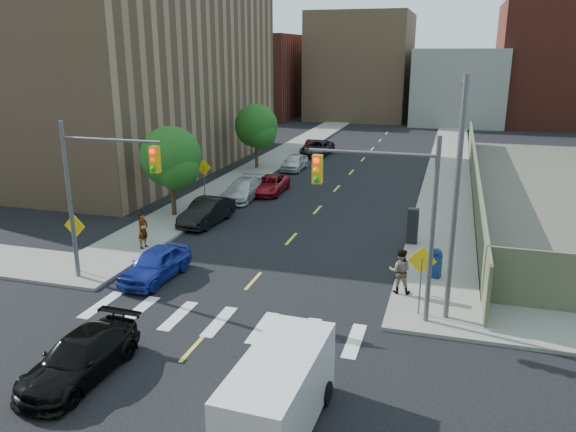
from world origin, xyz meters
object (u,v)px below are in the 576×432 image
Objects in this scene: parked_car_red at (269,185)px; pedestrian_west at (143,230)px; parked_car_blue at (156,264)px; black_sedan at (80,358)px; parked_car_white at (295,162)px; parked_car_silver at (243,190)px; cargo_van at (281,389)px; parked_car_grey at (317,148)px; parked_car_black at (207,212)px; pedestrian_east at (400,271)px; payphone at (413,226)px; parked_car_maroon at (313,147)px; mailbox at (435,263)px.

pedestrian_west is at bearing -101.30° from parked_car_red.
black_sedan is at bearing -74.65° from parked_car_blue.
parked_car_silver is at bearing -92.57° from parked_car_white.
cargo_van is at bearing -41.47° from parked_car_blue.
pedestrian_west is (-2.02, -28.80, 0.39)m from parked_car_grey.
parked_car_black reaches higher than parked_car_silver.
parked_car_silver is at bearing -50.40° from pedestrian_east.
payphone is (10.93, -24.23, 0.37)m from parked_car_grey.
parked_car_grey is 2.69× the size of pedestrian_west.
mailbox is (12.92, -29.52, 0.15)m from parked_car_maroon.
pedestrian_east is at bearing -55.91° from parked_car_red.
payphone reaches higher than parked_car_white.
cargo_van is 12.06m from mailbox.
pedestrian_west is at bearing -165.42° from mailbox.
parked_car_blue is at bearing -87.28° from parked_car_white.
parked_car_red is 15.69m from parked_car_grey.
mailbox is at bearing -58.29° from parked_car_white.
payphone is 0.98× the size of pedestrian_west.
mailbox is 0.70× the size of pedestrian_west.
parked_car_silver is at bearing -89.12° from parked_car_grey.
payphone reaches higher than black_sedan.
parked_car_grey reaches higher than parked_car_maroon.
parked_car_black is 0.93× the size of cargo_van.
cargo_van is (8.41, -24.43, 0.52)m from parked_car_red.
mailbox is 14.27m from pedestrian_west.
parked_car_blue is 1.05× the size of parked_car_white.
parked_car_grey is (0.15, 7.42, 0.03)m from parked_car_white.
pedestrian_east is (0.00, -6.46, 0.02)m from payphone.
mailbox is at bearing 18.99° from parked_car_blue.
parked_car_grey is 26.59m from payphone.
parked_car_silver is 13.42m from payphone.
pedestrian_east is (10.50, 1.27, 0.39)m from parked_car_blue.
payphone is at bearing 120.44° from mailbox.
parked_car_red is 8.28m from parked_car_white.
pedestrian_east reaches higher than parked_car_red.
parked_car_red is at bearing -85.36° from parked_car_white.
mailbox is at bearing -63.15° from parked_car_grey.
parked_car_black is 5.83m from parked_car_silver.
parked_car_blue is 10.58m from pedestrian_east.
parked_car_red is at bearing 142.23° from payphone.
parked_car_grey is at bearing 1.20° from pedestrian_west.
parked_car_grey reaches higher than parked_car_white.
parked_car_maroon is 2.04× the size of pedestrian_east.
payphone is 0.98× the size of pedestrian_east.
parked_car_grey is (0.68, -0.94, 0.07)m from parked_car_maroon.
pedestrian_west is at bearing -159.48° from payphone.
cargo_van is 16.03m from payphone.
parked_car_black is 3.38× the size of mailbox.
parked_car_white is 1.03× the size of parked_car_maroon.
parked_car_black is at bearing -90.98° from parked_car_maroon.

